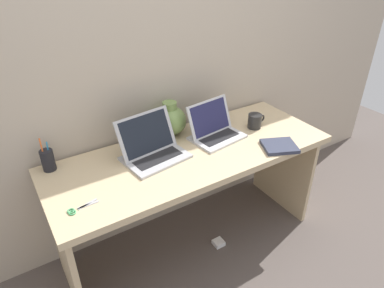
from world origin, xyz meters
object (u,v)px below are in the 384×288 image
Objects in this scene: laptop_left at (151,146)px; coffee_mug at (255,121)px; notebook_stack at (279,146)px; green_vase at (170,120)px; laptop_right at (214,128)px; scissors at (78,209)px; pen_cup at (48,160)px; power_brick at (218,243)px.

coffee_mug is (0.72, -0.05, -0.02)m from laptop_left.
coffee_mug is (0.05, 0.27, 0.04)m from notebook_stack.
green_vase is 1.69× the size of coffee_mug.
laptop_left is at bearing 179.77° from laptop_right.
coffee_mug reaches higher than scissors.
pen_cup is at bearing 161.96° from laptop_left.
coffee_mug is 1.26m from pen_cup.
pen_cup is at bearing 157.71° from notebook_stack.
coffee_mug is at bearing 22.79° from power_brick.
scissors is at bearing -178.27° from power_brick.
green_vase is 0.55m from coffee_mug.
power_brick is at bearing -29.60° from laptop_left.
power_brick is (-0.07, -0.20, -0.78)m from laptop_right.
laptop_right reaches higher than notebook_stack.
laptop_left is 0.75m from notebook_stack.
scissors is at bearing -166.17° from laptop_right.
laptop_right reaches higher than coffee_mug.
green_vase is at bearing 110.04° from power_brick.
green_vase reaches higher than power_brick.
pen_cup reaches higher than power_brick.
notebook_stack is 1.17m from scissors.
scissors is (-0.71, -0.40, -0.09)m from green_vase.
scissors is at bearing 175.40° from notebook_stack.
notebook_stack is 0.28m from coffee_mug.
laptop_right is at bearing 70.30° from power_brick.
laptop_right reaches higher than pen_cup.
laptop_left is at bearing 24.91° from scissors.
laptop_left reaches higher than coffee_mug.
notebook_stack is (0.46, -0.50, -0.08)m from green_vase.
laptop_right is 0.95m from scissors.
pen_cup is at bearing 169.75° from laptop_right.
scissors is at bearing -155.09° from laptop_left.
laptop_right is (0.43, -0.00, -0.00)m from laptop_left.
notebook_stack is (0.25, -0.32, -0.05)m from laptop_right.
laptop_left reaches higher than scissors.
laptop_right is at bearing -10.25° from pen_cup.
notebook_stack is at bearing -4.60° from scissors.
laptop_left is 1.95× the size of notebook_stack.
laptop_right is 2.69× the size of coffee_mug.
coffee_mug is 0.67× the size of pen_cup.
green_vase reaches higher than notebook_stack.
notebook_stack is (0.68, -0.32, -0.05)m from laptop_left.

